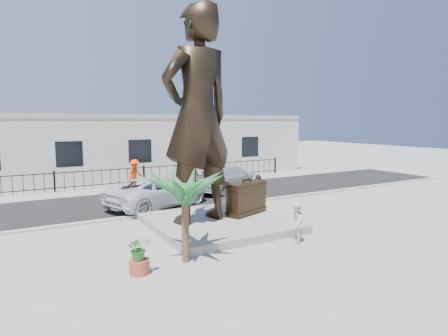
# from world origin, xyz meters

# --- Properties ---
(ground) EXTENTS (100.00, 100.00, 0.00)m
(ground) POSITION_xyz_m (0.00, 0.00, 0.00)
(ground) COLOR #9E9991
(ground) RESTS_ON ground
(street) EXTENTS (40.00, 7.00, 0.01)m
(street) POSITION_xyz_m (0.00, 8.00, 0.01)
(street) COLOR black
(street) RESTS_ON ground
(curb) EXTENTS (40.00, 0.25, 0.12)m
(curb) POSITION_xyz_m (0.00, 4.50, 0.06)
(curb) COLOR #A5A399
(curb) RESTS_ON ground
(far_sidewalk) EXTENTS (40.00, 2.50, 0.02)m
(far_sidewalk) POSITION_xyz_m (0.00, 12.00, 0.01)
(far_sidewalk) COLOR #9E9991
(far_sidewalk) RESTS_ON ground
(plinth) EXTENTS (5.20, 5.20, 0.30)m
(plinth) POSITION_xyz_m (-0.50, 1.50, 0.15)
(plinth) COLOR gray
(plinth) RESTS_ON ground
(fence) EXTENTS (22.00, 0.10, 1.20)m
(fence) POSITION_xyz_m (0.00, 12.80, 0.60)
(fence) COLOR black
(fence) RESTS_ON ground
(building) EXTENTS (28.00, 7.00, 4.40)m
(building) POSITION_xyz_m (0.00, 17.00, 2.20)
(building) COLOR silver
(building) RESTS_ON ground
(statue) EXTENTS (3.32, 2.47, 8.31)m
(statue) POSITION_xyz_m (-1.36, 1.67, 4.45)
(statue) COLOR black
(statue) RESTS_ON plinth
(suitcase) EXTENTS (2.05, 1.23, 1.38)m
(suitcase) POSITION_xyz_m (0.91, 1.66, 0.99)
(suitcase) COLOR #2E2113
(suitcase) RESTS_ON plinth
(tourist) EXTENTS (0.87, 0.85, 1.41)m
(tourist) POSITION_xyz_m (0.84, -1.59, 0.71)
(tourist) COLOR white
(tourist) RESTS_ON ground
(car_white) EXTENTS (5.93, 4.32, 1.50)m
(car_white) POSITION_xyz_m (-1.43, 6.11, 0.76)
(car_white) COLOR silver
(car_white) RESTS_ON street
(car_silver) EXTENTS (6.00, 4.19, 1.61)m
(car_silver) POSITION_xyz_m (3.76, 8.16, 0.82)
(car_silver) COLOR silver
(car_silver) RESTS_ON street
(worker) EXTENTS (1.35, 1.21, 1.82)m
(worker) POSITION_xyz_m (-0.90, 11.80, 0.93)
(worker) COLOR #F94A0D
(worker) RESTS_ON far_sidewalk
(palm_tree) EXTENTS (1.80, 1.80, 3.20)m
(palm_tree) POSITION_xyz_m (-3.25, -1.34, 0.00)
(palm_tree) COLOR #215B2B
(palm_tree) RESTS_ON ground
(planter) EXTENTS (0.56, 0.56, 0.40)m
(planter) POSITION_xyz_m (-4.74, -1.53, 0.20)
(planter) COLOR #A1422A
(planter) RESTS_ON ground
(shrub) EXTENTS (0.65, 0.57, 0.69)m
(shrub) POSITION_xyz_m (-4.74, -1.53, 0.74)
(shrub) COLOR #296721
(shrub) RESTS_ON planter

